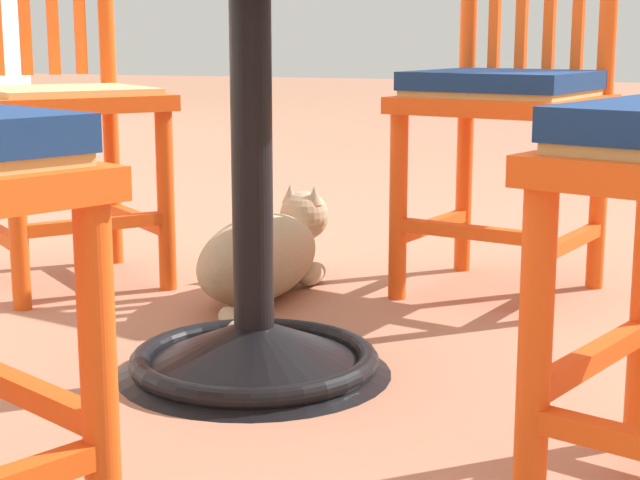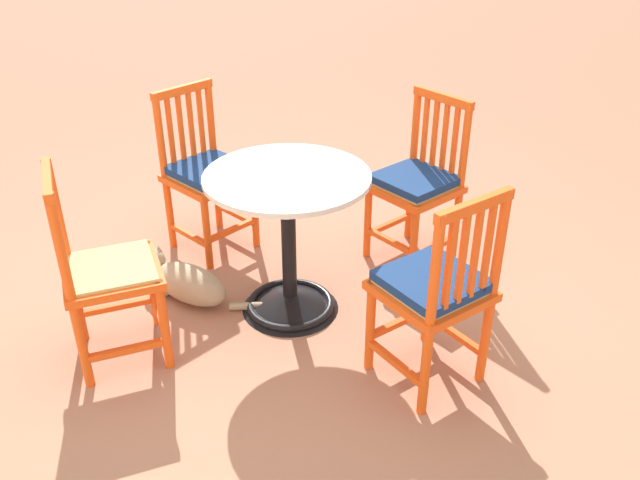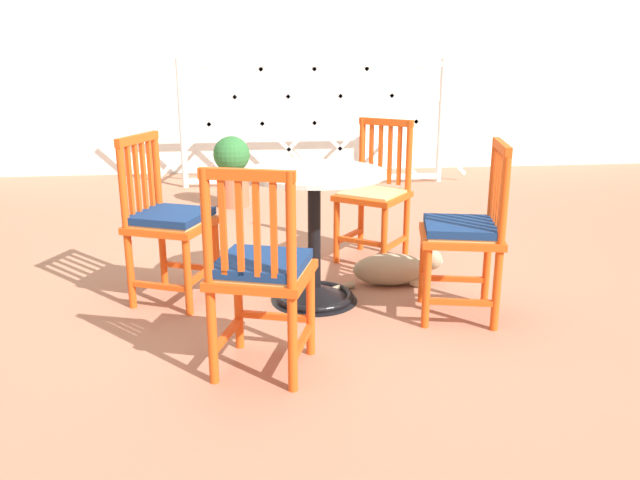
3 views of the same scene
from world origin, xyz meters
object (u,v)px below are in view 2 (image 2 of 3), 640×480
orange_chair_by_planter (207,174)px  tabby_cat (185,281)px  orange_chair_facing_out (105,273)px  orange_chair_at_corner (435,290)px  cafe_table (289,260)px  orange_chair_near_fence (417,184)px

orange_chair_by_planter → tabby_cat: bearing=114.9°
orange_chair_facing_out → orange_chair_at_corner: (-1.25, -0.58, 0.01)m
tabby_cat → orange_chair_at_corner: bearing=-176.3°
cafe_table → orange_chair_facing_out: orange_chair_facing_out is taller
cafe_table → orange_chair_near_fence: size_ratio=0.83×
orange_chair_at_corner → orange_chair_near_fence: bearing=-61.9°
orange_chair_facing_out → orange_chair_at_corner: bearing=-155.0°
orange_chair_near_fence → orange_chair_at_corner: (-0.47, 0.89, 0.00)m
orange_chair_by_planter → orange_chair_facing_out: same height
orange_chair_near_fence → orange_chair_by_planter: size_ratio=1.00×
cafe_table → orange_chair_at_corner: (-0.78, 0.11, 0.16)m
orange_chair_by_planter → orange_chair_at_corner: 1.57m
orange_chair_near_fence → orange_chair_facing_out: same height
orange_chair_near_fence → orange_chair_facing_out: (0.78, 1.47, -0.01)m
orange_chair_by_planter → tabby_cat: (-0.23, 0.49, -0.35)m
orange_chair_near_fence → orange_chair_facing_out: 1.67m
cafe_table → orange_chair_facing_out: 0.85m
orange_chair_facing_out → tabby_cat: (0.04, -0.50, -0.34)m
orange_chair_near_fence → orange_chair_by_planter: bearing=24.6°
cafe_table → tabby_cat: size_ratio=1.04×
cafe_table → orange_chair_near_fence: bearing=-111.7°
orange_chair_near_fence → orange_chair_by_planter: (1.05, 0.48, 0.00)m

